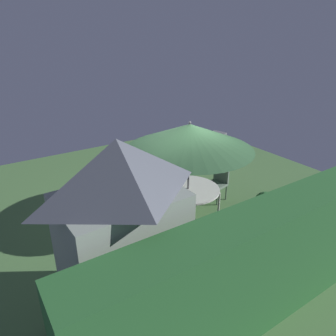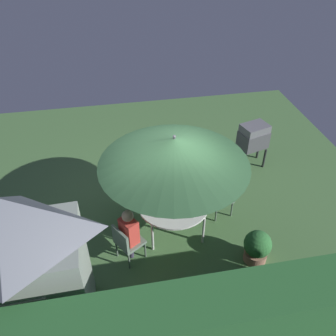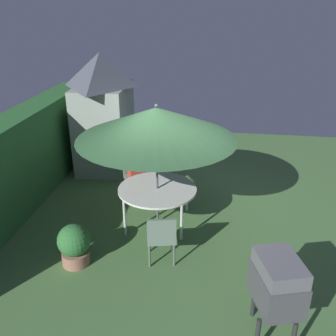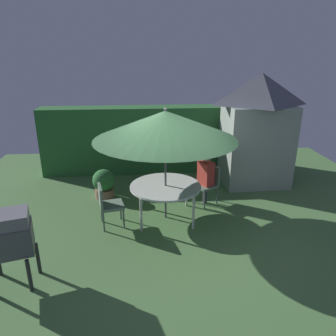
% 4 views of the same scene
% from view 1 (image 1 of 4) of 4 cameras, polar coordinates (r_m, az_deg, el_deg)
% --- Properties ---
extents(ground_plane, '(11.00, 11.00, 0.00)m').
position_cam_1_polar(ground_plane, '(8.08, -0.25, -7.41)').
color(ground_plane, '#47703D').
extents(hedge_backdrop, '(7.16, 0.69, 1.93)m').
position_cam_1_polar(hedge_backdrop, '(5.46, 20.92, -13.87)').
color(hedge_backdrop, '#28602D').
rests_on(hedge_backdrop, ground).
extents(garden_shed, '(1.82, 1.35, 2.91)m').
position_cam_1_polar(garden_shed, '(4.63, -8.28, -11.74)').
color(garden_shed, gray).
rests_on(garden_shed, ground).
extents(patio_table, '(1.50, 1.50, 0.75)m').
position_cam_1_polar(patio_table, '(7.46, 3.66, -4.06)').
color(patio_table, white).
rests_on(patio_table, ground).
extents(patio_umbrella, '(2.88, 2.88, 2.38)m').
position_cam_1_polar(patio_umbrella, '(6.96, 3.94, 5.72)').
color(patio_umbrella, '#4C4C51').
rests_on(patio_umbrella, ground).
extents(bbq_grill, '(0.81, 0.68, 1.20)m').
position_cam_1_polar(bbq_grill, '(10.23, 8.46, 4.31)').
color(bbq_grill, '#47474C').
rests_on(bbq_grill, ground).
extents(chair_near_shed, '(0.64, 0.64, 0.90)m').
position_cam_1_polar(chair_near_shed, '(6.56, -0.28, -10.03)').
color(chair_near_shed, slate).
rests_on(chair_near_shed, ground).
extents(chair_far_side, '(0.55, 0.55, 0.90)m').
position_cam_1_polar(chair_far_side, '(8.42, 9.10, -2.38)').
color(chair_far_side, slate).
rests_on(chair_far_side, ground).
extents(potted_plant_by_shed, '(0.54, 0.54, 0.72)m').
position_cam_1_polar(potted_plant_by_shed, '(7.81, 17.21, -6.57)').
color(potted_plant_by_shed, '#936651').
rests_on(potted_plant_by_shed, ground).
extents(person_in_red, '(0.39, 0.42, 1.26)m').
position_cam_1_polar(person_in_red, '(6.49, 0.03, -7.72)').
color(person_in_red, '#CC3D33').
rests_on(person_in_red, ground).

